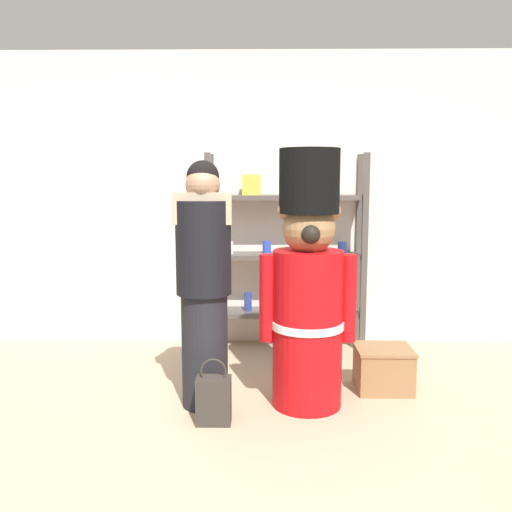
% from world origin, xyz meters
% --- Properties ---
extents(ground_plane, '(6.40, 6.40, 0.00)m').
position_xyz_m(ground_plane, '(0.00, 0.00, 0.00)').
color(ground_plane, tan).
extents(back_wall, '(6.40, 0.12, 2.60)m').
position_xyz_m(back_wall, '(0.00, 2.20, 1.30)').
color(back_wall, silver).
rests_on(back_wall, ground_plane).
extents(merchandise_shelf, '(1.38, 0.35, 1.71)m').
position_xyz_m(merchandise_shelf, '(0.43, 1.98, 0.87)').
color(merchandise_shelf, '#4C4742').
rests_on(merchandise_shelf, ground_plane).
extents(teddy_bear_guard, '(0.63, 0.47, 1.68)m').
position_xyz_m(teddy_bear_guard, '(0.53, 0.69, 0.78)').
color(teddy_bear_guard, red).
rests_on(teddy_bear_guard, ground_plane).
extents(person_shopper, '(0.37, 0.36, 1.61)m').
position_xyz_m(person_shopper, '(-0.15, 0.68, 0.83)').
color(person_shopper, black).
rests_on(person_shopper, ground_plane).
extents(shopping_bag, '(0.21, 0.13, 0.41)m').
position_xyz_m(shopping_bag, '(-0.06, 0.40, 0.15)').
color(shopping_bag, '#332D28').
rests_on(shopping_bag, ground_plane).
extents(display_crate, '(0.39, 0.36, 0.31)m').
position_xyz_m(display_crate, '(1.09, 0.97, 0.15)').
color(display_crate, olive).
rests_on(display_crate, ground_plane).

